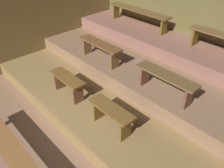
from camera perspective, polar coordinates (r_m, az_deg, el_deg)
The scene contains 12 objects.
ground at distance 5.11m, azimuth 0.51°, elevation -5.89°, with size 6.84×6.07×0.08m, color #825F47.
wall_back at distance 6.42m, azimuth 18.65°, elevation 13.05°, with size 6.84×0.06×2.22m, color brown.
wall_left at distance 6.81m, azimuth -17.93°, elevation 14.36°, with size 0.06×6.07×2.22m, color brown.
platform_lower at distance 5.38m, azimuth 5.78°, elevation -1.08°, with size 6.04×3.92×0.31m, color olive.
platform_middle at distance 5.67m, azimuth 10.63°, elevation 4.25°, with size 6.04×2.55×0.31m, color #89664A.
platform_upper at distance 6.03m, azimuth 14.95°, elevation 8.95°, with size 6.04×1.20×0.31m, color #8E5E50.
bench_floor_center at distance 4.18m, azimuth -24.62°, elevation -13.64°, with size 2.00×0.30×0.45m.
bench_lower_left at distance 4.79m, azimuth -11.00°, elevation 0.49°, with size 0.90×0.30×0.45m.
bench_lower_right at distance 3.94m, azimuth -0.24°, elevation -7.40°, with size 0.90×0.30×0.45m.
bench_middle_left at distance 5.38m, azimuth -3.02°, elevation 9.15°, with size 1.23×0.30×0.45m.
bench_middle_right at distance 4.30m, azimuth 13.26°, elevation 1.11°, with size 1.23×0.30×0.45m.
bench_upper_left at distance 6.70m, azimuth 6.58°, elevation 17.26°, with size 2.03×0.30×0.45m.
Camera 1 is at (2.82, -0.04, 3.27)m, focal length 36.65 mm.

